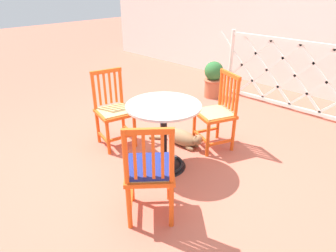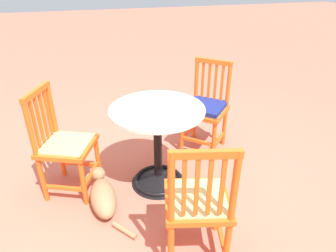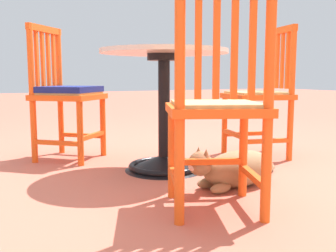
{
  "view_description": "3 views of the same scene",
  "coord_description": "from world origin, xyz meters",
  "px_view_note": "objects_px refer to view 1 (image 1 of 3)",
  "views": [
    {
      "loc": [
        2.02,
        -1.9,
        1.85
      ],
      "look_at": [
        0.04,
        0.11,
        0.46
      ],
      "focal_mm": 31.95,
      "sensor_mm": 36.0,
      "label": 1
    },
    {
      "loc": [
        -2.02,
        0.53,
        1.72
      ],
      "look_at": [
        0.09,
        -0.06,
        0.54
      ],
      "focal_mm": 32.1,
      "sensor_mm": 36.0,
      "label": 2
    },
    {
      "loc": [
        1.1,
        2.12,
        0.57
      ],
      "look_at": [
        0.03,
        0.03,
        0.27
      ],
      "focal_mm": 41.44,
      "sensor_mm": 36.0,
      "label": 3
    }
  ],
  "objects_px": {
    "orange_chair_tucked_in": "(150,171)",
    "orange_chair_by_planter": "(217,114)",
    "cafe_table": "(164,143)",
    "tabby_cat": "(184,138)",
    "orange_chair_at_corner": "(114,111)",
    "terracotta_planter": "(213,79)"
  },
  "relations": [
    {
      "from": "orange_chair_tucked_in",
      "to": "orange_chair_by_planter",
      "type": "height_order",
      "value": "same"
    },
    {
      "from": "cafe_table",
      "to": "orange_chair_by_planter",
      "type": "height_order",
      "value": "orange_chair_by_planter"
    },
    {
      "from": "cafe_table",
      "to": "tabby_cat",
      "type": "relative_size",
      "value": 1.06
    },
    {
      "from": "orange_chair_by_planter",
      "to": "orange_chair_tucked_in",
      "type": "bearing_deg",
      "value": -76.73
    },
    {
      "from": "cafe_table",
      "to": "orange_chair_by_planter",
      "type": "xyz_separation_m",
      "value": [
        0.13,
        0.75,
        0.15
      ]
    },
    {
      "from": "orange_chair_at_corner",
      "to": "tabby_cat",
      "type": "xyz_separation_m",
      "value": [
        0.64,
        0.55,
        -0.34
      ]
    },
    {
      "from": "cafe_table",
      "to": "tabby_cat",
      "type": "distance_m",
      "value": 0.55
    },
    {
      "from": "orange_chair_by_planter",
      "to": "tabby_cat",
      "type": "xyz_separation_m",
      "value": [
        -0.28,
        -0.25,
        -0.34
      ]
    },
    {
      "from": "orange_chair_tucked_in",
      "to": "tabby_cat",
      "type": "bearing_deg",
      "value": 118.56
    },
    {
      "from": "cafe_table",
      "to": "orange_chair_by_planter",
      "type": "relative_size",
      "value": 0.83
    },
    {
      "from": "orange_chair_at_corner",
      "to": "tabby_cat",
      "type": "distance_m",
      "value": 0.91
    },
    {
      "from": "orange_chair_at_corner",
      "to": "tabby_cat",
      "type": "bearing_deg",
      "value": 40.94
    },
    {
      "from": "orange_chair_tucked_in",
      "to": "terracotta_planter",
      "type": "bearing_deg",
      "value": 116.86
    },
    {
      "from": "orange_chair_tucked_in",
      "to": "orange_chair_by_planter",
      "type": "distance_m",
      "value": 1.39
    },
    {
      "from": "orange_chair_by_planter",
      "to": "tabby_cat",
      "type": "relative_size",
      "value": 1.27
    },
    {
      "from": "orange_chair_by_planter",
      "to": "terracotta_planter",
      "type": "distance_m",
      "value": 1.74
    },
    {
      "from": "orange_chair_by_planter",
      "to": "cafe_table",
      "type": "bearing_deg",
      "value": -99.76
    },
    {
      "from": "cafe_table",
      "to": "orange_chair_tucked_in",
      "type": "relative_size",
      "value": 0.83
    },
    {
      "from": "orange_chair_tucked_in",
      "to": "orange_chair_by_planter",
      "type": "relative_size",
      "value": 1.0
    },
    {
      "from": "orange_chair_at_corner",
      "to": "terracotta_planter",
      "type": "height_order",
      "value": "orange_chair_at_corner"
    },
    {
      "from": "orange_chair_tucked_in",
      "to": "cafe_table",
      "type": "bearing_deg",
      "value": 126.46
    },
    {
      "from": "orange_chair_at_corner",
      "to": "terracotta_planter",
      "type": "relative_size",
      "value": 1.47
    }
  ]
}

